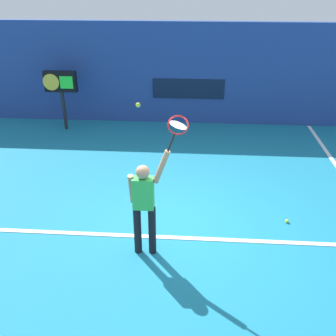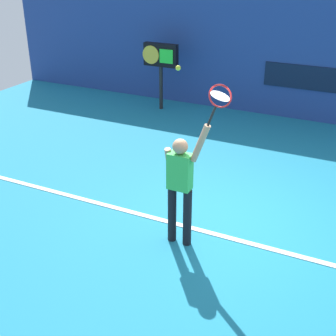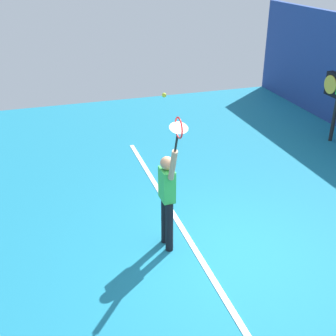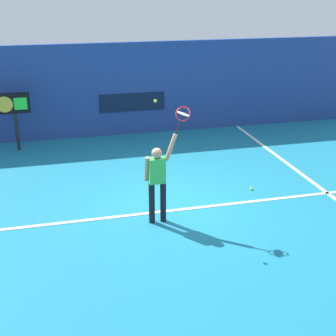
{
  "view_description": "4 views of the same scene",
  "coord_description": "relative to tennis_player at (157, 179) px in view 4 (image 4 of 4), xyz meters",
  "views": [
    {
      "loc": [
        0.2,
        -6.08,
        4.4
      ],
      "look_at": [
        -0.21,
        -0.35,
        1.41
      ],
      "focal_mm": 41.06,
      "sensor_mm": 36.0,
      "label": 1
    },
    {
      "loc": [
        1.88,
        -6.22,
        4.1
      ],
      "look_at": [
        -0.9,
        -0.56,
        1.06
      ],
      "focal_mm": 49.62,
      "sensor_mm": 36.0,
      "label": 2
    },
    {
      "loc": [
        5.33,
        -2.68,
        4.56
      ],
      "look_at": [
        -0.67,
        -0.78,
        1.44
      ],
      "focal_mm": 46.78,
      "sensor_mm": 36.0,
      "label": 3
    },
    {
      "loc": [
        -2.51,
        -9.59,
        4.82
      ],
      "look_at": [
        -0.27,
        -0.57,
        1.12
      ],
      "focal_mm": 49.76,
      "sensor_mm": 36.0,
      "label": 4
    }
  ],
  "objects": [
    {
      "name": "tennis_player",
      "position": [
        0.0,
        0.0,
        0.0
      ],
      "size": [
        0.68,
        0.31,
        1.97
      ],
      "color": "black",
      "rests_on": "ground_plane"
    },
    {
      "name": "tennis_racket",
      "position": [
        0.53,
        -0.0,
        1.33
      ],
      "size": [
        0.4,
        0.27,
        0.63
      ],
      "color": "black"
    },
    {
      "name": "spare_ball",
      "position": [
        2.64,
        1.05,
        -0.98
      ],
      "size": [
        0.07,
        0.07,
        0.07
      ],
      "primitive_type": "sphere",
      "color": "#CCE033",
      "rests_on": "ground_plane"
    },
    {
      "name": "court_baseline",
      "position": [
        0.57,
        0.41,
        -1.0
      ],
      "size": [
        10.0,
        0.1,
        0.01
      ],
      "primitive_type": "cube",
      "color": "white",
      "rests_on": "ground_plane"
    },
    {
      "name": "court_sideline",
      "position": [
        4.38,
        2.83,
        -1.0
      ],
      "size": [
        0.1,
        7.0,
        0.01
      ],
      "primitive_type": "cube",
      "color": "white",
      "rests_on": "ground_plane"
    },
    {
      "name": "scoreboard_clock",
      "position": [
        -3.16,
        5.58,
        0.38
      ],
      "size": [
        0.96,
        0.2,
        1.78
      ],
      "color": "black",
      "rests_on": "ground_plane"
    },
    {
      "name": "back_wall",
      "position": [
        0.57,
        6.49,
        0.52
      ],
      "size": [
        18.0,
        0.2,
        3.06
      ],
      "primitive_type": "cube",
      "color": "navy",
      "rests_on": "ground_plane"
    },
    {
      "name": "sponsor_banner_center",
      "position": [
        0.57,
        6.37,
        0.1
      ],
      "size": [
        2.2,
        0.03,
        0.6
      ],
      "primitive_type": "cube",
      "color": "#0C1933"
    },
    {
      "name": "ground_plane",
      "position": [
        0.57,
        0.83,
        -1.01
      ],
      "size": [
        18.0,
        18.0,
        0.0
      ],
      "primitive_type": "plane",
      "color": "teal"
    },
    {
      "name": "tennis_ball",
      "position": [
        -0.03,
        -0.04,
        1.67
      ],
      "size": [
        0.07,
        0.07,
        0.07
      ],
      "primitive_type": "sphere",
      "color": "#CCE033"
    }
  ]
}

